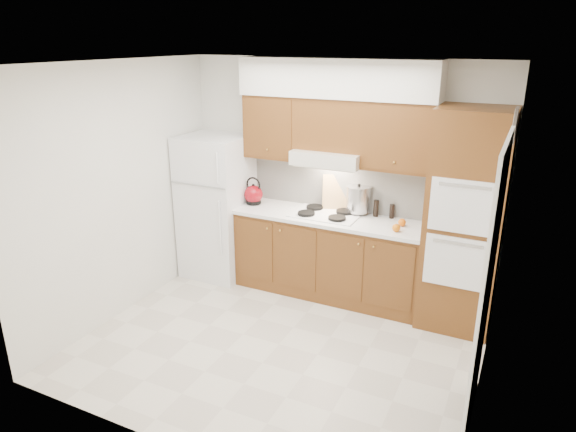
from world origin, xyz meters
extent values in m
plane|color=beige|center=(0.00, 0.00, 0.00)|extent=(3.60, 3.60, 0.00)
plane|color=white|center=(0.00, 0.00, 2.60)|extent=(3.60, 3.60, 0.00)
cube|color=white|center=(0.00, 1.50, 1.30)|extent=(3.60, 0.02, 2.60)
cube|color=white|center=(-1.80, 0.00, 1.30)|extent=(0.02, 3.00, 2.60)
cube|color=white|center=(1.80, 0.00, 1.30)|extent=(0.02, 3.00, 2.60)
cube|color=white|center=(-1.41, 1.14, 0.86)|extent=(0.75, 0.72, 1.72)
cube|color=brown|center=(0.02, 1.20, 0.45)|extent=(2.11, 0.60, 0.90)
cube|color=white|center=(0.03, 1.19, 0.92)|extent=(2.13, 0.62, 0.04)
cube|color=white|center=(0.02, 1.49, 1.22)|extent=(2.11, 0.03, 0.56)
cube|color=brown|center=(1.44, 1.18, 1.10)|extent=(0.70, 0.65, 2.20)
cube|color=brown|center=(-0.71, 1.33, 1.85)|extent=(0.63, 0.33, 0.70)
cube|color=brown|center=(0.72, 1.33, 1.85)|extent=(0.73, 0.33, 0.70)
cube|color=silver|center=(-0.02, 1.27, 1.57)|extent=(0.75, 0.45, 0.15)
cube|color=brown|center=(-0.02, 1.33, 1.92)|extent=(0.75, 0.33, 0.55)
cube|color=silver|center=(0.03, 1.32, 2.40)|extent=(2.13, 0.36, 0.40)
cube|color=white|center=(-0.02, 1.21, 0.95)|extent=(0.74, 0.50, 0.01)
cube|color=black|center=(1.79, -0.35, 1.05)|extent=(0.02, 0.90, 2.10)
cylinder|color=#3F3833|center=(1.79, 0.55, 2.15)|extent=(0.02, 0.30, 0.30)
sphere|color=maroon|center=(-0.93, 1.20, 1.06)|extent=(0.27, 0.27, 0.22)
cube|color=tan|center=(0.00, 1.45, 1.14)|extent=(0.31, 0.19, 0.39)
cylinder|color=#B9B9BE|center=(0.28, 1.41, 1.11)|extent=(0.28, 0.28, 0.28)
cylinder|color=black|center=(0.35, 1.42, 1.03)|extent=(0.05, 0.05, 0.18)
cylinder|color=black|center=(0.49, 1.40, 1.03)|extent=(0.06, 0.06, 0.18)
cylinder|color=black|center=(0.66, 1.42, 1.02)|extent=(0.07, 0.07, 0.15)
sphere|color=orange|center=(0.81, 1.03, 0.98)|extent=(0.10, 0.10, 0.08)
sphere|color=orange|center=(0.82, 1.22, 0.98)|extent=(0.10, 0.10, 0.08)
camera|label=1|loc=(1.92, -3.80, 2.80)|focal=32.00mm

